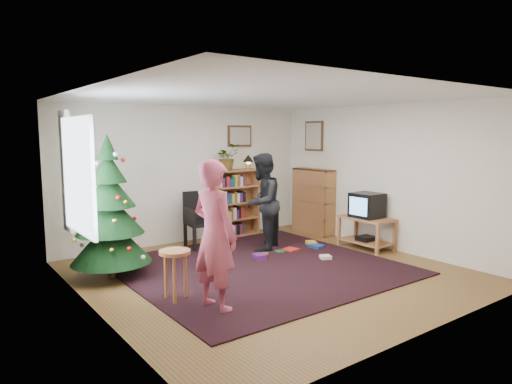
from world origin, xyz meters
TOP-DOWN VIEW (x-y plane):
  - floor at (0.00, 0.00)m, footprint 5.00×5.00m
  - ceiling at (0.00, 0.00)m, footprint 5.00×5.00m
  - wall_back at (0.00, 2.50)m, footprint 5.00×0.02m
  - wall_front at (0.00, -2.50)m, footprint 5.00×0.02m
  - wall_left at (-2.50, 0.00)m, footprint 0.02×5.00m
  - wall_right at (2.50, 0.00)m, footprint 0.02×5.00m
  - rug at (0.00, 0.30)m, footprint 3.80×3.60m
  - window_pane at (-2.47, 0.60)m, footprint 0.04×1.20m
  - curtain at (-2.43, 1.30)m, footprint 0.06×0.35m
  - picture_back at (1.15, 2.48)m, footprint 0.55×0.03m
  - picture_right at (2.48, 1.75)m, footprint 0.03×0.50m
  - christmas_tree at (-1.92, 1.18)m, footprint 1.10×1.10m
  - bookshelf_back at (0.96, 2.34)m, footprint 0.95×0.30m
  - bookshelf_right at (2.34, 1.60)m, footprint 0.30×0.95m
  - tv_stand at (2.22, 0.13)m, footprint 0.51×0.92m
  - crt_tv at (2.22, 0.13)m, footprint 0.46×0.49m
  - armchair at (-0.06, 1.98)m, footprint 0.61×0.62m
  - stool at (-1.62, -0.19)m, footprint 0.37×0.37m
  - person_standing at (-1.37, -0.70)m, footprint 0.53×0.70m
  - person_by_chair at (0.68, 1.11)m, footprint 1.03×0.98m
  - potted_plant at (0.76, 2.34)m, footprint 0.46×0.40m
  - table_lamp at (1.26, 2.34)m, footprint 0.22×0.22m
  - floor_clutter at (0.95, 0.61)m, footprint 1.49×1.00m

SIDE VIEW (x-z plane):
  - floor at x=0.00m, z-range 0.00..0.00m
  - rug at x=0.00m, z-range 0.00..0.02m
  - floor_clutter at x=0.95m, z-range 0.00..0.08m
  - tv_stand at x=2.22m, z-range 0.05..0.60m
  - stool at x=-1.62m, z-range 0.17..0.79m
  - armchair at x=-0.06m, z-range 0.04..1.02m
  - bookshelf_back at x=0.96m, z-range 0.01..1.31m
  - bookshelf_right at x=2.34m, z-range 0.01..1.31m
  - crt_tv at x=2.22m, z-range 0.55..0.98m
  - christmas_tree at x=-1.92m, z-range -0.17..1.83m
  - person_by_chair at x=0.68m, z-range 0.00..1.67m
  - person_standing at x=-1.37m, z-range 0.00..1.72m
  - wall_back at x=0.00m, z-range 0.00..2.50m
  - wall_front at x=0.00m, z-range 0.00..2.50m
  - wall_left at x=-2.50m, z-range 0.00..2.50m
  - wall_right at x=2.50m, z-range 0.00..2.50m
  - table_lamp at x=1.26m, z-range 1.35..1.64m
  - window_pane at x=-2.47m, z-range 0.80..2.20m
  - curtain at x=-2.43m, z-range 0.70..2.30m
  - potted_plant at x=0.76m, z-range 1.30..1.81m
  - picture_back at x=1.15m, z-range 1.74..2.16m
  - picture_right at x=2.48m, z-range 1.65..2.25m
  - ceiling at x=0.00m, z-range 2.50..2.50m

